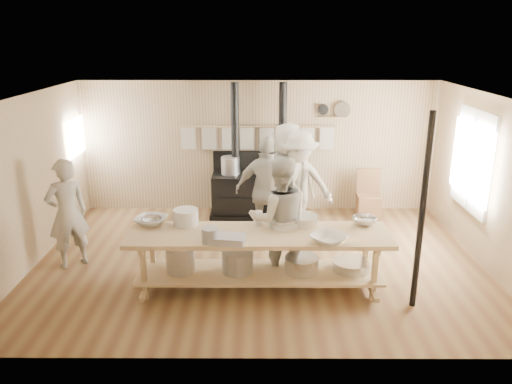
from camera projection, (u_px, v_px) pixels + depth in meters
ground at (259, 261)px, 7.96m from camera, size 7.00×7.00×0.00m
room_shell at (259, 162)px, 7.46m from camera, size 7.00×7.00×7.00m
window_right at (473, 161)px, 8.06m from camera, size 0.09×1.50×1.65m
left_opening at (76, 137)px, 9.39m from camera, size 0.00×0.90×0.90m
stove at (258, 190)px, 9.82m from camera, size 1.90×0.75×2.60m
towel_rail at (259, 135)px, 9.77m from camera, size 3.00×0.04×0.47m
back_wall_shelf at (334, 112)px, 9.66m from camera, size 0.63×0.14×0.32m
prep_table at (258, 255)px, 6.94m from camera, size 3.60×0.90×0.85m
support_post at (422, 214)px, 6.27m from camera, size 0.08×0.08×2.60m
cook_far_left at (67, 213)px, 7.56m from camera, size 0.75×0.70×1.71m
cook_left at (280, 219)px, 7.17m from camera, size 0.95×0.77×1.84m
cook_center at (287, 179)px, 8.78m from camera, size 1.09×0.81×2.01m
cook_right at (268, 191)px, 8.34m from camera, size 1.17×0.69×1.88m
cook_by_window at (298, 185)px, 8.66m from camera, size 1.24×0.72×1.90m
chair at (368, 204)px, 9.71m from camera, size 0.47×0.47×0.96m
bowl_white_a at (151, 221)px, 7.14m from camera, size 0.55×0.55×0.11m
bowl_steel_a at (151, 221)px, 7.15m from camera, size 0.42×0.42×0.10m
bowl_white_b at (329, 239)px, 6.51m from camera, size 0.63×0.63×0.11m
bowl_steel_b at (364, 221)px, 7.13m from camera, size 0.49×0.49×0.11m
roasting_pan at (228, 239)px, 6.51m from camera, size 0.49×0.36×0.10m
mixing_bowl_large at (303, 220)px, 7.13m from camera, size 0.48×0.48×0.14m
bucket_galv at (210, 235)px, 6.50m from camera, size 0.24×0.24×0.21m
deep_bowl_enamel at (186, 217)px, 7.13m from camera, size 0.40×0.40×0.22m
pitcher at (258, 218)px, 7.13m from camera, size 0.16×0.16×0.20m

